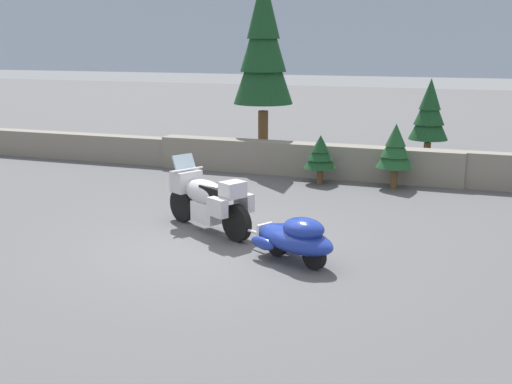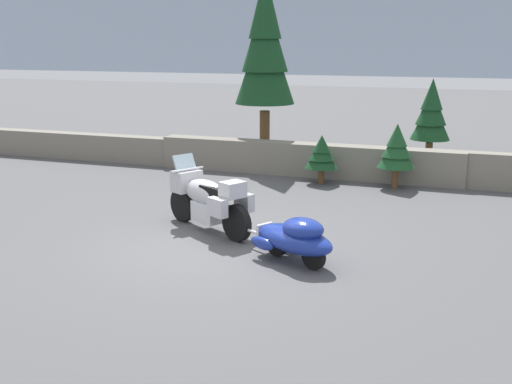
{
  "view_description": "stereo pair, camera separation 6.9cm",
  "coord_description": "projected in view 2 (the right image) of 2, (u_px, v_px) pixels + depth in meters",
  "views": [
    {
      "loc": [
        4.16,
        -9.3,
        3.4
      ],
      "look_at": [
        0.62,
        0.69,
        0.85
      ],
      "focal_mm": 43.78,
      "sensor_mm": 36.0,
      "label": 1
    },
    {
      "loc": [
        4.22,
        -9.27,
        3.4
      ],
      "look_at": [
        0.62,
        0.69,
        0.85
      ],
      "focal_mm": 43.78,
      "sensor_mm": 36.0,
      "label": 2
    }
  ],
  "objects": [
    {
      "name": "pine_sapling_near",
      "position": [
        397.0,
        148.0,
        14.7
      ],
      "size": [
        0.88,
        0.88,
        1.55
      ],
      "color": "brown",
      "rests_on": "ground"
    },
    {
      "name": "pine_sapling_farther",
      "position": [
        322.0,
        153.0,
        15.24
      ],
      "size": [
        0.81,
        0.81,
        1.2
      ],
      "color": "brown",
      "rests_on": "ground"
    },
    {
      "name": "pine_tree_secondary",
      "position": [
        431.0,
        113.0,
        16.94
      ],
      "size": [
        1.07,
        1.07,
        2.46
      ],
      "color": "brown",
      "rests_on": "ground"
    },
    {
      "name": "distant_ridgeline",
      "position": [
        461.0,
        12.0,
        96.8
      ],
      "size": [
        240.0,
        80.0,
        16.0
      ],
      "primitive_type": "cube",
      "color": "#99A8BF",
      "rests_on": "ground"
    },
    {
      "name": "stone_guard_wall",
      "position": [
        307.0,
        160.0,
        16.26
      ],
      "size": [
        24.0,
        0.57,
        0.86
      ],
      "color": "slate",
      "rests_on": "ground"
    },
    {
      "name": "car_shaped_trailer",
      "position": [
        295.0,
        238.0,
        9.8
      ],
      "size": [
        2.1,
        1.39,
        0.76
      ],
      "color": "black",
      "rests_on": "ground"
    },
    {
      "name": "ground_plane",
      "position": [
        208.0,
        246.0,
        10.67
      ],
      "size": [
        80.0,
        80.0,
        0.0
      ],
      "primitive_type": "plane",
      "color": "#4C4C4F"
    },
    {
      "name": "touring_motorcycle",
      "position": [
        208.0,
        198.0,
        11.43
      ],
      "size": [
        2.09,
        1.4,
        1.33
      ],
      "color": "black",
      "rests_on": "ground"
    },
    {
      "name": "pine_tree_tall",
      "position": [
        265.0,
        45.0,
        17.04
      ],
      "size": [
        1.65,
        1.65,
        5.31
      ],
      "color": "brown",
      "rests_on": "ground"
    }
  ]
}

